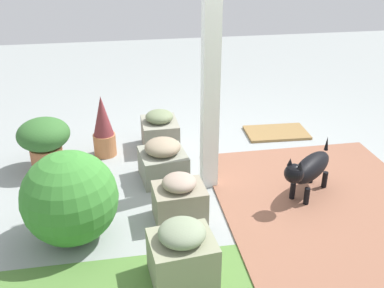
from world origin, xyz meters
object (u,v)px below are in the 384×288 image
stone_planter_nearest (160,131)px  stone_planter_near (163,161)px  terracotta_pot_spiky (103,128)px  stone_planter_far (182,253)px  stone_planter_mid (179,199)px  round_shrub (70,198)px  porch_pillar (211,64)px  terracotta_pot_broad (44,140)px  dog (309,169)px  doormat (276,133)px

stone_planter_nearest → stone_planter_near: 0.67m
terracotta_pot_spiky → stone_planter_far: bearing=105.2°
stone_planter_mid → round_shrub: size_ratio=0.60×
porch_pillar → terracotta_pot_spiky: 1.48m
stone_planter_far → terracotta_pot_broad: terracotta_pot_broad is taller
terracotta_pot_broad → terracotta_pot_spiky: terracotta_pot_spiky is taller
porch_pillar → stone_planter_far: 1.56m
stone_planter_nearest → stone_planter_mid: (-0.02, 1.33, -0.01)m
terracotta_pot_broad → stone_planter_far: bearing=122.0°
stone_planter_near → dog: bearing=156.2°
stone_planter_far → round_shrub: bearing=-37.2°
round_shrub → doormat: size_ratio=1.01×
stone_planter_near → stone_planter_far: bearing=89.0°
porch_pillar → stone_planter_nearest: 1.33m
stone_planter_near → terracotta_pot_spiky: (0.55, -0.59, 0.12)m
dog → doormat: dog is taller
stone_planter_far → doormat: bearing=-124.0°
porch_pillar → stone_planter_near: (0.40, -0.17, -0.96)m
stone_planter_nearest → stone_planter_near: size_ratio=0.96×
terracotta_pot_broad → stone_planter_mid: bearing=137.8°
doormat → round_shrub: bearing=35.4°
stone_planter_mid → stone_planter_far: (0.08, 0.68, 0.02)m
stone_planter_nearest → stone_planter_far: bearing=88.2°
stone_planter_nearest → terracotta_pot_spiky: 0.60m
stone_planter_nearest → round_shrub: bearing=60.5°
stone_planter_near → doormat: bearing=-151.0°
round_shrub → dog: (-1.98, -0.24, -0.08)m
stone_planter_mid → terracotta_pot_spiky: bearing=-64.4°
porch_pillar → terracotta_pot_spiky: porch_pillar is taller
stone_planter_mid → terracotta_pot_broad: bearing=-42.2°
porch_pillar → stone_planter_mid: porch_pillar is taller
terracotta_pot_spiky → porch_pillar: bearing=141.1°
terracotta_pot_spiky → doormat: terracotta_pot_spiky is taller
stone_planter_near → round_shrub: size_ratio=0.65×
terracotta_pot_spiky → doormat: size_ratio=0.92×
stone_planter_mid → dog: bearing=-173.5°
stone_planter_near → terracotta_pot_broad: size_ratio=0.89×
stone_planter_mid → terracotta_pot_spiky: (0.60, -1.26, 0.13)m
dog → terracotta_pot_spiky: bearing=-32.7°
stone_planter_near → stone_planter_far: 1.34m
stone_planter_far → doormat: stone_planter_far is taller
stone_planter_nearest → terracotta_pot_broad: terracotta_pot_broad is taller
stone_planter_near → terracotta_pot_spiky: 0.82m
stone_planter_nearest → stone_planter_mid: 1.33m
stone_planter_nearest → round_shrub: (0.81, 1.44, 0.17)m
dog → terracotta_pot_broad: bearing=-21.8°
stone_planter_nearest → porch_pillar: bearing=113.2°
stone_planter_nearest → doormat: bearing=-175.2°
round_shrub → dog: size_ratio=1.16×
dog → doormat: bearing=-98.8°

